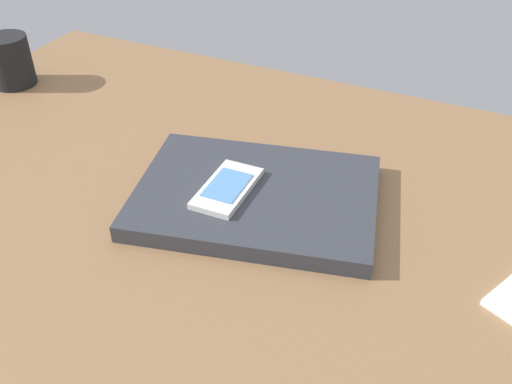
# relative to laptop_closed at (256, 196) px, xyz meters

# --- Properties ---
(desk_surface) EXTENTS (1.20, 0.80, 0.03)m
(desk_surface) POSITION_rel_laptop_closed_xyz_m (0.06, -0.01, -0.03)
(desk_surface) COLOR olive
(desk_surface) RESTS_ON ground
(laptop_closed) EXTENTS (0.37, 0.30, 0.02)m
(laptop_closed) POSITION_rel_laptop_closed_xyz_m (0.00, 0.00, 0.00)
(laptop_closed) COLOR #33353D
(laptop_closed) RESTS_ON desk_surface
(cell_phone_on_laptop) EXTENTS (0.06, 0.12, 0.01)m
(cell_phone_on_laptop) POSITION_rel_laptop_closed_xyz_m (0.03, 0.02, 0.02)
(cell_phone_on_laptop) COLOR silver
(cell_phone_on_laptop) RESTS_ON laptop_closed
(pen_cup) EXTENTS (0.08, 0.08, 0.09)m
(pen_cup) POSITION_rel_laptop_closed_xyz_m (0.57, -0.14, 0.03)
(pen_cup) COLOR black
(pen_cup) RESTS_ON desk_surface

